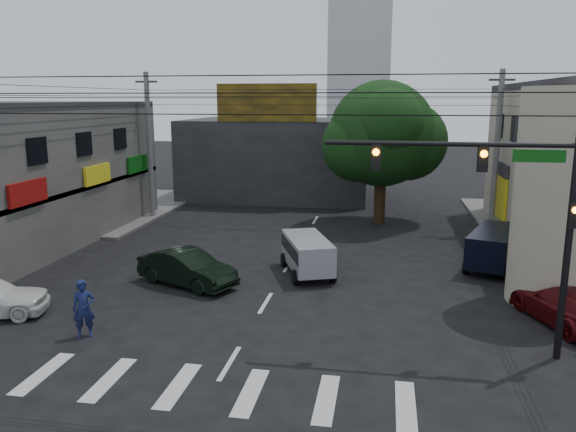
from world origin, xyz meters
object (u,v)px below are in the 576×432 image
(navy_van, at_px, (493,249))
(traffic_gantry, at_px, (510,197))
(street_tree, at_px, (382,134))
(traffic_officer, at_px, (84,309))
(dark_sedan, at_px, (187,268))
(utility_pole_far_right, at_px, (497,152))
(utility_pole_far_left, at_px, (149,147))
(silver_minivan, at_px, (307,256))
(maroon_sedan, at_px, (566,306))

(navy_van, bearing_deg, traffic_gantry, -168.92)
(traffic_gantry, xyz_separation_m, navy_van, (1.42, 9.22, -3.95))
(street_tree, height_order, traffic_officer, street_tree)
(dark_sedan, bearing_deg, utility_pole_far_right, -24.19)
(street_tree, distance_m, navy_van, 11.22)
(street_tree, height_order, utility_pole_far_left, utility_pole_far_left)
(utility_pole_far_left, bearing_deg, dark_sedan, -61.17)
(utility_pole_far_left, xyz_separation_m, navy_van, (19.75, -7.79, -3.72))
(street_tree, xyz_separation_m, silver_minivan, (-2.95, -11.17, -4.66))
(utility_pole_far_left, bearing_deg, traffic_gantry, -42.86)
(street_tree, xyz_separation_m, utility_pole_far_right, (6.50, -1.00, -0.87))
(maroon_sedan, bearing_deg, traffic_gantry, 26.33)
(maroon_sedan, height_order, navy_van, navy_van)
(traffic_officer, bearing_deg, utility_pole_far_left, 79.13)
(silver_minivan, bearing_deg, maroon_sedan, -134.02)
(navy_van, bearing_deg, maroon_sedan, -149.11)
(utility_pole_far_right, height_order, navy_van, utility_pole_far_right)
(street_tree, bearing_deg, utility_pole_far_left, -176.05)
(navy_van, distance_m, traffic_officer, 17.61)
(utility_pole_far_left, distance_m, traffic_officer, 19.12)
(traffic_officer, bearing_deg, traffic_gantry, -23.23)
(silver_minivan, xyz_separation_m, traffic_officer, (-6.16, -7.81, 0.14))
(street_tree, xyz_separation_m, traffic_gantry, (3.82, -18.00, -0.64))
(dark_sedan, bearing_deg, silver_minivan, -39.36)
(silver_minivan, distance_m, navy_van, 8.54)
(street_tree, relative_size, traffic_gantry, 1.21)
(utility_pole_far_left, distance_m, dark_sedan, 14.77)
(traffic_gantry, relative_size, utility_pole_far_right, 0.78)
(utility_pole_far_left, xyz_separation_m, maroon_sedan, (21.00, -14.20, -3.93))
(traffic_gantry, height_order, maroon_sedan, traffic_gantry)
(traffic_gantry, height_order, navy_van, traffic_gantry)
(street_tree, bearing_deg, traffic_gantry, -78.01)
(traffic_gantry, distance_m, traffic_officer, 13.54)
(maroon_sedan, xyz_separation_m, navy_van, (-1.25, 6.42, 0.21))
(utility_pole_far_right, bearing_deg, utility_pole_far_left, 180.00)
(silver_minivan, height_order, navy_van, navy_van)
(traffic_gantry, height_order, silver_minivan, traffic_gantry)
(traffic_gantry, height_order, dark_sedan, traffic_gantry)
(utility_pole_far_left, relative_size, maroon_sedan, 1.85)
(dark_sedan, relative_size, maroon_sedan, 0.93)
(utility_pole_far_right, bearing_deg, dark_sedan, -138.54)
(traffic_gantry, xyz_separation_m, traffic_officer, (-12.93, -0.98, -3.87))
(utility_pole_far_left, bearing_deg, navy_van, -21.52)
(dark_sedan, xyz_separation_m, silver_minivan, (4.68, 2.31, 0.09))
(utility_pole_far_left, bearing_deg, silver_minivan, -41.37)
(utility_pole_far_right, relative_size, dark_sedan, 1.98)
(maroon_sedan, bearing_deg, navy_van, -98.92)
(traffic_gantry, bearing_deg, navy_van, 81.23)
(navy_van, bearing_deg, traffic_officer, 145.23)
(traffic_gantry, height_order, utility_pole_far_left, utility_pole_far_left)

